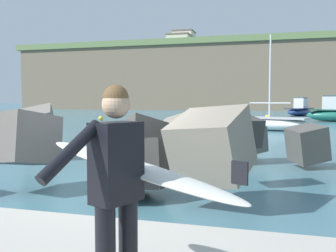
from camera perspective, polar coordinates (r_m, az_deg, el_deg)
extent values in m
plane|color=#42707F|center=(7.62, -7.86, -10.68)|extent=(400.00, 400.00, 0.00)
cube|color=#605B56|center=(8.41, -20.31, -1.86)|extent=(1.28, 1.51, 1.28)
cube|color=#3D3A38|center=(8.40, 10.45, -0.71)|extent=(1.13, 1.11, 0.73)
cube|color=slate|center=(12.98, -18.65, 0.29)|extent=(1.48, 1.69, 1.36)
cube|color=gray|center=(12.50, -6.38, -2.45)|extent=(0.86, 0.86, 0.85)
cube|color=gray|center=(6.75, 6.46, -2.84)|extent=(1.52, 1.66, 1.44)
cube|color=#3D3A38|center=(7.16, -8.18, -5.53)|extent=(0.87, 0.99, 0.91)
cube|color=#3D3A38|center=(7.75, -3.92, -3.90)|extent=(1.51, 1.71, 1.62)
cube|color=#3D3A38|center=(7.49, -4.28, -5.74)|extent=(1.10, 1.18, 1.14)
cube|color=#605B56|center=(11.82, 10.58, -1.83)|extent=(1.69, 1.72, 1.19)
cube|color=gray|center=(12.06, 1.79, -1.24)|extent=(1.27, 1.46, 1.53)
cube|color=#4C4944|center=(11.47, 19.87, -2.48)|extent=(1.28, 1.33, 1.16)
cube|color=black|center=(2.90, -7.63, -5.33)|extent=(0.34, 0.43, 0.60)
sphere|color=tan|center=(2.87, -7.70, 3.18)|extent=(0.21, 0.21, 0.21)
sphere|color=brown|center=(2.87, -7.71, 4.18)|extent=(0.19, 0.19, 0.19)
cylinder|color=black|center=(2.68, -14.20, -3.60)|extent=(0.28, 0.52, 0.41)
cylinder|color=black|center=(3.09, -4.32, -5.51)|extent=(0.09, 0.09, 0.56)
ellipsoid|color=white|center=(3.22, -4.81, -6.22)|extent=(2.08, 1.10, 0.37)
cube|color=black|center=(2.67, 10.55, -6.83)|extent=(0.12, 0.06, 0.16)
ellipsoid|color=navy|center=(51.03, 18.86, 1.98)|extent=(4.19, 6.69, 0.95)
cube|color=navy|center=(51.02, 18.87, 2.47)|extent=(3.85, 6.16, 0.10)
cube|color=silver|center=(51.46, 19.05, 3.20)|extent=(1.83, 2.23, 1.22)
cube|color=#334C5B|center=(51.46, 19.07, 3.95)|extent=(1.64, 2.00, 0.12)
ellipsoid|color=white|center=(25.25, 15.45, 0.29)|extent=(4.78, 3.06, 0.84)
cube|color=#ACACAC|center=(25.23, 15.47, 1.15)|extent=(4.39, 2.81, 0.10)
cylinder|color=silver|center=(25.37, 14.85, 7.15)|extent=(0.12, 0.12, 5.21)
cylinder|color=silver|center=(25.33, 14.79, 3.30)|extent=(2.56, 1.00, 0.08)
ellipsoid|color=#1E6656|center=(37.94, 23.39, 1.43)|extent=(4.94, 2.28, 1.09)
cube|color=#164C41|center=(37.93, 23.41, 2.20)|extent=(4.54, 2.10, 0.10)
cube|color=silver|center=(37.91, 22.89, 3.15)|extent=(1.53, 1.24, 1.16)
cube|color=#334C5B|center=(37.91, 22.92, 4.11)|extent=(1.38, 1.11, 0.12)
sphere|color=yellow|center=(41.12, 14.44, 1.32)|extent=(0.44, 0.44, 0.44)
sphere|color=yellow|center=(37.24, -9.91, 1.14)|extent=(0.44, 0.44, 0.44)
cube|color=#756651|center=(96.15, 11.36, 6.43)|extent=(94.51, 43.81, 12.92)
cube|color=#667F4C|center=(96.74, 11.41, 10.61)|extent=(96.40, 44.69, 1.20)
cube|color=beige|center=(104.52, 2.38, 12.10)|extent=(5.11, 5.57, 5.81)
cube|color=#66564C|center=(105.00, 2.39, 13.75)|extent=(5.37, 5.85, 0.30)
cube|color=beige|center=(99.47, 1.72, 12.01)|extent=(5.47, 6.07, 4.02)
cube|color=#66564C|center=(99.80, 1.72, 13.24)|extent=(5.74, 6.37, 0.30)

